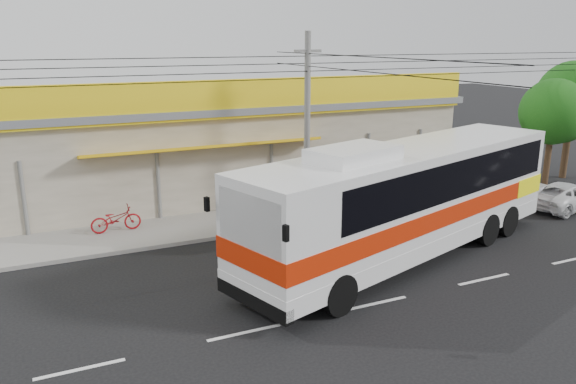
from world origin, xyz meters
name	(u,v)px	position (x,y,z in m)	size (l,w,h in m)	color
ground	(334,272)	(0.00, 0.00, 0.00)	(120.00, 120.00, 0.00)	black
sidewalk	(264,218)	(0.00, 6.00, 0.07)	(30.00, 3.20, 0.15)	gray
lane_markings	(376,303)	(0.00, -2.50, 0.00)	(50.00, 0.12, 0.01)	silver
storefront_building	(221,143)	(-0.01, 11.54, 2.30)	(22.60, 9.20, 5.70)	gray
coach_bus	(412,193)	(3.06, 0.17, 2.26)	(13.95, 7.00, 4.23)	silver
motorbike_red	(116,219)	(-5.90, 6.55, 0.64)	(0.65, 1.88, 0.99)	maroon
white_car	(567,196)	(12.84, 1.89, 0.58)	(1.93, 4.18, 1.16)	silver
utility_pole	(308,66)	(1.64, 5.34, 6.27)	(34.00, 14.00, 7.60)	slate
tree_near	(575,99)	(17.68, 6.01, 4.22)	(3.76, 3.76, 6.24)	#322314
tree_far	(555,114)	(15.38, 5.18, 3.68)	(3.28, 3.28, 5.44)	#322314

